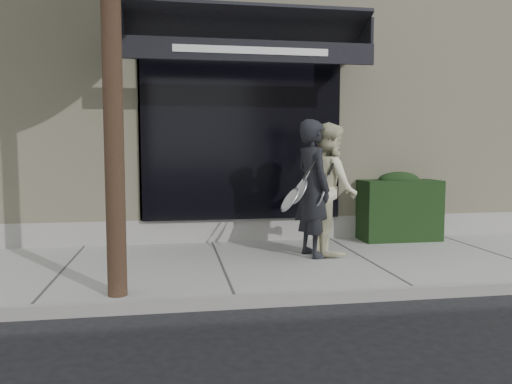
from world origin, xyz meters
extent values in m
plane|color=black|center=(0.00, 0.00, 0.00)|extent=(80.00, 80.00, 0.00)
cube|color=gray|center=(0.00, 0.00, 0.06)|extent=(20.00, 3.00, 0.12)
cube|color=gray|center=(0.00, -1.55, 0.07)|extent=(20.00, 0.10, 0.14)
cube|color=beige|center=(0.00, 5.00, 2.75)|extent=(14.00, 7.00, 5.50)
cube|color=gray|center=(0.00, 1.70, 0.25)|extent=(14.02, 0.42, 0.50)
cube|color=black|center=(-1.50, 1.55, 1.80)|extent=(3.20, 0.30, 2.60)
cube|color=gray|center=(-3.10, 1.70, 1.80)|extent=(0.08, 0.40, 2.60)
cube|color=gray|center=(0.10, 1.70, 1.80)|extent=(0.08, 0.40, 2.60)
cube|color=gray|center=(-1.50, 1.70, 3.14)|extent=(3.36, 0.40, 0.12)
cube|color=black|center=(-1.50, 1.00, 3.40)|extent=(3.60, 1.03, 0.55)
cube|color=black|center=(-1.50, 0.50, 3.01)|extent=(3.60, 0.05, 0.30)
cube|color=white|center=(-1.50, 0.47, 3.01)|extent=(2.20, 0.01, 0.10)
cube|color=black|center=(-3.28, 1.00, 3.32)|extent=(0.04, 1.00, 0.45)
cube|color=black|center=(0.28, 1.00, 3.32)|extent=(0.04, 1.00, 0.45)
cube|color=black|center=(1.10, 1.25, 0.62)|extent=(1.30, 0.70, 1.00)
ellipsoid|color=black|center=(1.10, 1.25, 1.12)|extent=(0.71, 0.38, 0.27)
cylinder|color=black|center=(-3.20, -1.30, 2.40)|extent=(0.20, 0.20, 4.80)
imported|color=black|center=(-0.68, 0.22, 1.08)|extent=(0.61, 0.79, 1.93)
torus|color=silver|center=(-0.93, 0.00, 1.06)|extent=(0.22, 0.33, 0.28)
cylinder|color=silver|center=(-0.93, 0.00, 1.06)|extent=(0.18, 0.29, 0.24)
cylinder|color=silver|center=(-0.93, 0.00, 1.06)|extent=(0.17, 0.05, 0.11)
cylinder|color=black|center=(-0.93, 0.00, 1.06)|extent=(0.19, 0.06, 0.13)
torus|color=silver|center=(-1.10, -0.18, 0.97)|extent=(0.24, 0.33, 0.26)
cylinder|color=silver|center=(-1.10, -0.18, 0.97)|extent=(0.20, 0.29, 0.22)
cylinder|color=silver|center=(-1.10, -0.18, 0.97)|extent=(0.16, 0.05, 0.12)
cylinder|color=black|center=(-1.10, -0.18, 0.97)|extent=(0.18, 0.06, 0.14)
imported|color=beige|center=(-0.38, 0.38, 1.07)|extent=(0.73, 0.93, 1.89)
torus|color=silver|center=(-0.62, 0.08, 0.98)|extent=(0.15, 0.31, 0.29)
cylinder|color=silver|center=(-0.62, 0.08, 0.98)|extent=(0.11, 0.27, 0.25)
cylinder|color=silver|center=(-0.62, 0.08, 0.98)|extent=(0.17, 0.02, 0.09)
cylinder|color=black|center=(-0.62, 0.08, 0.98)|extent=(0.20, 0.03, 0.11)
camera|label=1|loc=(-2.62, -6.54, 1.64)|focal=35.00mm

